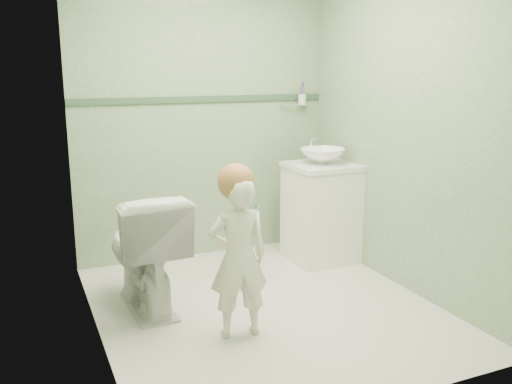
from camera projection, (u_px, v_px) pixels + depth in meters
name	position (u px, v px, depth m)	size (l,w,h in m)	color
ground	(265.00, 307.00, 3.81)	(2.50, 2.50, 0.00)	silver
room_shell	(265.00, 133.00, 3.54)	(2.50, 2.54, 2.40)	gray
trim_stripe	(204.00, 99.00, 4.62)	(2.20, 0.02, 0.05)	#325238
vanity	(321.00, 214.00, 4.67)	(0.52, 0.50, 0.80)	white
counter	(322.00, 166.00, 4.58)	(0.54, 0.52, 0.04)	white
basin	(322.00, 156.00, 4.57)	(0.37, 0.37, 0.13)	white
faucet	(312.00, 144.00, 4.71)	(0.03, 0.13, 0.18)	silver
cup_holder	(301.00, 99.00, 4.92)	(0.26, 0.07, 0.21)	silver
toilet	(145.00, 250.00, 3.72)	(0.46, 0.80, 0.82)	white
toddler	(238.00, 258.00, 3.31)	(0.36, 0.24, 0.99)	white
hair_cap	(236.00, 182.00, 3.23)	(0.22, 0.22, 0.22)	#A16739
teal_toothbrush	(256.00, 207.00, 3.14)	(0.11, 0.14, 0.08)	#149084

